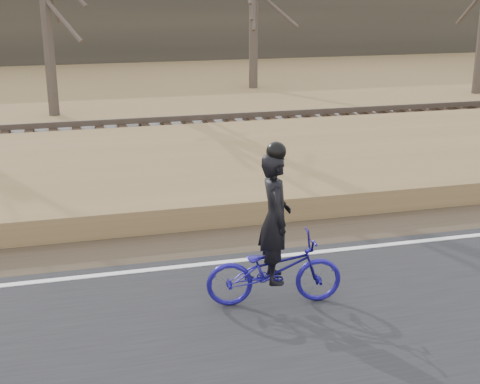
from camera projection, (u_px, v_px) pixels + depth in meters
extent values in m
plane|color=olive|center=(97.00, 285.00, 9.84)|extent=(120.00, 120.00, 0.00)
cube|color=black|center=(110.00, 376.00, 7.53)|extent=(120.00, 6.00, 0.06)
cube|color=silver|center=(96.00, 276.00, 10.00)|extent=(120.00, 0.12, 0.01)
cube|color=#473A2B|center=(93.00, 253.00, 10.94)|extent=(120.00, 1.60, 0.04)
cube|color=olive|center=(84.00, 189.00, 13.64)|extent=(120.00, 5.00, 0.44)
cube|color=slate|center=(78.00, 146.00, 17.14)|extent=(120.00, 3.00, 0.45)
cube|color=black|center=(77.00, 135.00, 17.05)|extent=(120.00, 2.40, 0.14)
cube|color=brown|center=(78.00, 135.00, 16.34)|extent=(120.00, 0.07, 0.15)
cube|color=brown|center=(76.00, 124.00, 17.67)|extent=(120.00, 0.07, 0.15)
cube|color=#383328|center=(61.00, 5.00, 36.57)|extent=(120.00, 4.00, 6.00)
imported|color=navy|center=(274.00, 270.00, 9.03)|extent=(1.92, 0.89, 0.97)
imported|color=black|center=(275.00, 218.00, 8.81)|extent=(0.51, 0.70, 1.77)
sphere|color=black|center=(276.00, 152.00, 8.53)|extent=(0.26, 0.26, 0.26)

